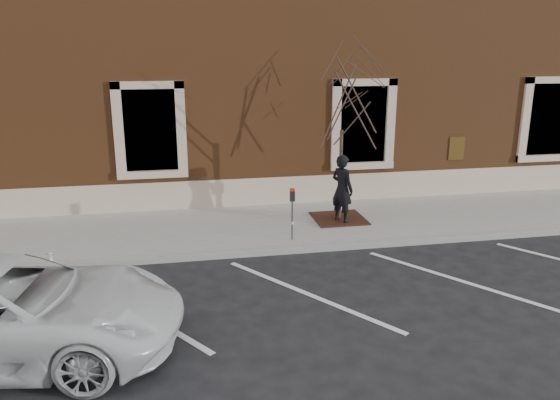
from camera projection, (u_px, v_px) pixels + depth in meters
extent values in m
plane|color=#28282B|center=(285.00, 253.00, 12.55)|extent=(120.00, 120.00, 0.00)
cube|color=#B6B4AB|center=(272.00, 226.00, 14.19)|extent=(40.00, 3.50, 0.15)
cube|color=#9E9E99|center=(285.00, 251.00, 12.49)|extent=(40.00, 0.12, 0.15)
cube|color=brown|center=(241.00, 64.00, 18.78)|extent=(40.00, 8.50, 8.00)
cube|color=#C2AA95|center=(261.00, 191.00, 15.74)|extent=(40.00, 0.06, 0.80)
cube|color=black|center=(150.00, 130.00, 14.80)|extent=(1.40, 0.30, 2.20)
cube|color=#C2AA95|center=(153.00, 174.00, 14.97)|extent=(1.90, 0.20, 0.20)
cube|color=black|center=(361.00, 124.00, 15.89)|extent=(1.40, 0.30, 2.20)
cube|color=#C2AA95|center=(362.00, 165.00, 16.06)|extent=(1.90, 0.20, 0.20)
cube|color=black|center=(545.00, 119.00, 16.98)|extent=(1.40, 0.30, 2.20)
cube|color=#C2AA95|center=(543.00, 158.00, 17.14)|extent=(1.90, 0.20, 0.20)
imported|color=black|center=(342.00, 189.00, 14.02)|extent=(0.71, 0.78, 1.79)
cylinder|color=#595B60|center=(292.00, 220.00, 12.85)|extent=(0.04, 0.04, 0.95)
cube|color=black|center=(292.00, 196.00, 12.69)|extent=(0.11, 0.09, 0.25)
cube|color=red|center=(292.00, 190.00, 12.65)|extent=(0.10, 0.08, 0.06)
cube|color=white|center=(293.00, 223.00, 12.83)|extent=(0.05, 0.00, 0.07)
cube|color=#3C1F13|center=(339.00, 218.00, 14.51)|extent=(1.34, 1.34, 0.03)
cylinder|color=#49342C|center=(340.00, 176.00, 14.19)|extent=(0.09, 0.09, 2.38)
imported|color=silver|center=(1.00, 310.00, 8.24)|extent=(5.75, 3.29, 1.51)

